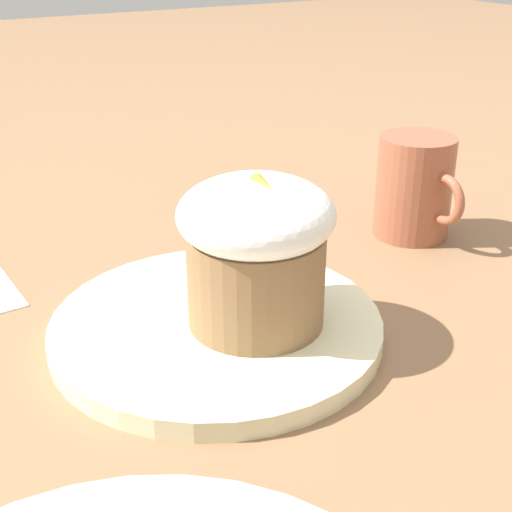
% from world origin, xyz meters
% --- Properties ---
extents(ground_plane, '(4.00, 4.00, 0.00)m').
position_xyz_m(ground_plane, '(0.00, 0.00, 0.00)').
color(ground_plane, '#846042').
extents(dessert_plate, '(0.25, 0.25, 0.02)m').
position_xyz_m(dessert_plate, '(0.00, 0.00, 0.01)').
color(dessert_plate, beige).
rests_on(dessert_plate, ground_plane).
extents(carrot_cake, '(0.11, 0.11, 0.11)m').
position_xyz_m(carrot_cake, '(0.02, 0.02, 0.07)').
color(carrot_cake, olive).
rests_on(carrot_cake, dessert_plate).
extents(spoon, '(0.12, 0.10, 0.01)m').
position_xyz_m(spoon, '(-0.01, -0.00, 0.02)').
color(spoon, '#B7B7BC').
rests_on(spoon, dessert_plate).
extents(coffee_cup, '(0.10, 0.07, 0.10)m').
position_xyz_m(coffee_cup, '(-0.07, 0.25, 0.05)').
color(coffee_cup, '#9E563D').
rests_on(coffee_cup, ground_plane).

